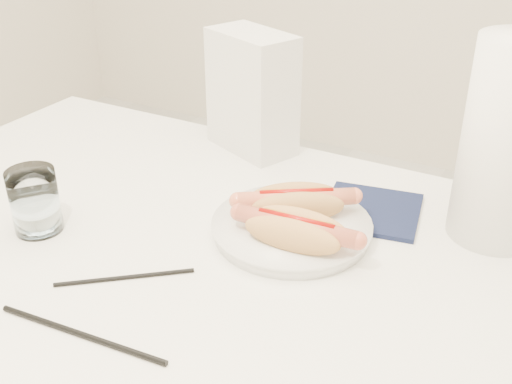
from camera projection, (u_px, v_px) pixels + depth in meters
The scene contains 10 objects.
table at pixel (188, 278), 0.94m from camera, with size 1.20×0.80×0.75m.
plate at pixel (291, 229), 0.94m from camera, with size 0.23×0.23×0.02m, color white.
hotdog_left at pixel (296, 203), 0.94m from camera, with size 0.16×0.14×0.05m.
hotdog_right at pixel (296, 230), 0.87m from camera, with size 0.18×0.08×0.05m.
water_glass at pixel (35, 201), 0.93m from camera, with size 0.07×0.07×0.10m, color white.
chopstick_near at pixel (125, 277), 0.84m from camera, with size 0.01×0.01×0.19m, color black.
chopstick_far at pixel (81, 334), 0.74m from camera, with size 0.01×0.01×0.24m, color black.
napkin_box at pixel (252, 92), 1.17m from camera, with size 0.17×0.09×0.23m, color silver.
navy_napkin at pixel (372, 210), 1.00m from camera, with size 0.15×0.15×0.01m, color #101734.
paper_towel_roll at pixel (510, 143), 0.87m from camera, with size 0.13×0.13×0.30m, color white.
Camera 1 is at (0.46, -0.62, 1.26)m, focal length 43.70 mm.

